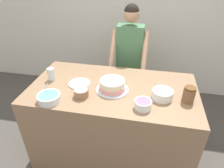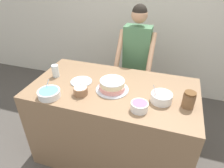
{
  "view_description": "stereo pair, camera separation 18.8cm",
  "coord_description": "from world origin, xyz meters",
  "views": [
    {
      "loc": [
        0.32,
        -1.21,
        2.04
      ],
      "look_at": [
        0.0,
        0.4,
        1.01
      ],
      "focal_mm": 32.0,
      "sensor_mm": 36.0,
      "label": 1
    },
    {
      "loc": [
        0.51,
        -1.16,
        2.04
      ],
      "look_at": [
        0.0,
        0.4,
        1.01
      ],
      "focal_mm": 32.0,
      "sensor_mm": 36.0,
      "label": 2
    }
  ],
  "objects": [
    {
      "name": "wall_back",
      "position": [
        0.0,
        2.03,
        1.3
      ],
      "size": [
        10.0,
        0.05,
        2.6
      ],
      "color": "silver",
      "rests_on": "ground_plane"
    },
    {
      "name": "counter",
      "position": [
        0.0,
        0.45,
        0.47
      ],
      "size": [
        1.68,
        0.9,
        0.95
      ],
      "color": "#8C6B4C",
      "rests_on": "ground_plane"
    },
    {
      "name": "person_baker",
      "position": [
        0.07,
        1.23,
        0.99
      ],
      "size": [
        0.46,
        0.44,
        1.61
      ],
      "color": "#2D2D38",
      "rests_on": "ground_plane"
    },
    {
      "name": "cake",
      "position": [
        0.01,
        0.4,
        1.0
      ],
      "size": [
        0.32,
        0.32,
        0.11
      ],
      "color": "silver",
      "rests_on": "counter"
    },
    {
      "name": "frosting_bowl_pink",
      "position": [
        0.48,
        0.36,
        0.99
      ],
      "size": [
        0.19,
        0.19,
        0.17
      ],
      "color": "white",
      "rests_on": "counter"
    },
    {
      "name": "frosting_bowl_white",
      "position": [
        -0.26,
        0.24,
        0.99
      ],
      "size": [
        0.14,
        0.14,
        0.15
      ],
      "color": "#936B4C",
      "rests_on": "counter"
    },
    {
      "name": "frosting_bowl_purple",
      "position": [
        0.32,
        0.18,
        0.99
      ],
      "size": [
        0.15,
        0.15,
        0.08
      ],
      "color": "white",
      "rests_on": "counter"
    },
    {
      "name": "frosting_bowl_blue",
      "position": [
        -0.52,
        0.11,
        0.98
      ],
      "size": [
        0.21,
        0.21,
        0.14
      ],
      "color": "white",
      "rests_on": "counter"
    },
    {
      "name": "drinking_glass",
      "position": [
        -0.66,
        0.47,
        1.01
      ],
      "size": [
        0.07,
        0.07,
        0.13
      ],
      "color": "silver",
      "rests_on": "counter"
    },
    {
      "name": "ceramic_plate",
      "position": [
        -0.35,
        0.44,
        0.95
      ],
      "size": [
        0.22,
        0.22,
        0.01
      ],
      "color": "silver",
      "rests_on": "counter"
    },
    {
      "name": "stoneware_jar",
      "position": [
        0.71,
        0.35,
        1.02
      ],
      "size": [
        0.11,
        0.11,
        0.15
      ],
      "color": "brown",
      "rests_on": "counter"
    }
  ]
}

